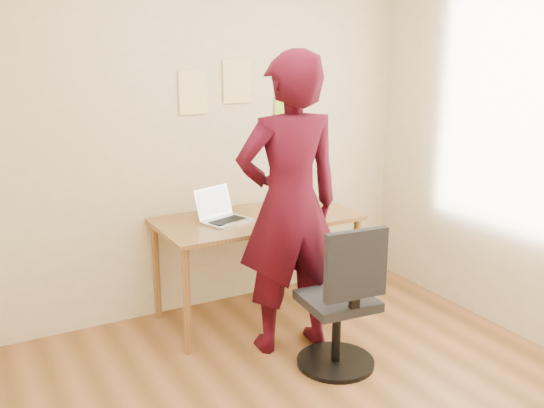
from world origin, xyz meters
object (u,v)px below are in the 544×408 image
phone (303,219)px  office_chair (342,309)px  laptop (222,214)px  desk (257,229)px  person (289,206)px

phone → office_chair: (-0.16, -0.71, -0.35)m
laptop → office_chair: 1.09m
desk → phone: bearing=-40.1°
desk → office_chair: office_chair is taller
office_chair → person: size_ratio=0.49×
desk → laptop: (-0.25, 0.03, 0.14)m
desk → person: person is taller
person → phone: bearing=-127.4°
office_chair → person: bearing=111.2°
desk → phone: 0.34m
desk → person: bearing=-93.6°
phone → office_chair: size_ratio=0.15×
laptop → office_chair: size_ratio=0.41×
desk → office_chair: bearing=-84.3°
phone → office_chair: bearing=-123.9°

